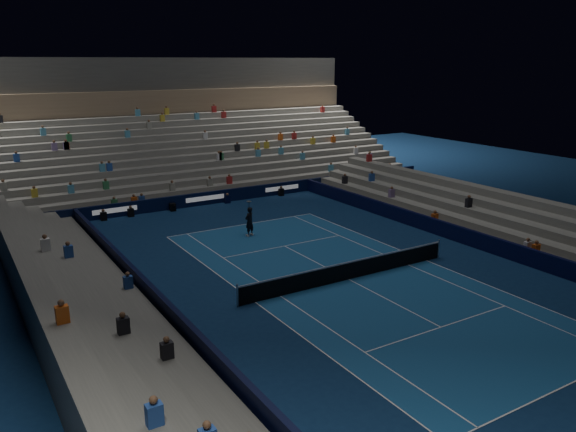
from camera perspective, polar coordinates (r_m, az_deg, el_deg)
The scene contains 11 objects.
ground at distance 29.64m, azimuth 6.12°, elevation -6.36°, with size 90.00×90.00×0.00m, color #0C2449.
court_surface at distance 29.64m, azimuth 6.12°, elevation -6.35°, with size 10.97×23.77×0.01m, color navy.
sponsor_barrier_far at distance 44.86m, azimuth -8.38°, elevation 1.75°, with size 44.00×0.25×1.00m, color black.
sponsor_barrier_east at distance 35.94m, azimuth 18.52°, elevation -2.32°, with size 0.25×37.00×1.00m, color black.
sponsor_barrier_west at distance 25.14m, azimuth -11.94°, elevation -9.48°, with size 0.25×37.00×1.00m, color black.
grandstand_main at distance 52.96m, azimuth -12.58°, elevation 6.79°, with size 44.00×15.20×11.20m.
grandstand_east at distance 38.47m, azimuth 21.92°, elevation -0.86°, with size 5.00×37.00×2.50m.
grandstand_west at distance 24.19m, azimuth -19.84°, elevation -10.04°, with size 5.00×37.00×2.50m.
tennis_net at distance 29.46m, azimuth 6.14°, elevation -5.44°, with size 12.90×0.10×1.10m.
tennis_player at distance 36.43m, azimuth -3.90°, elevation -0.56°, with size 0.70×0.46×1.91m, color black.
broadcast_camera at distance 43.50m, azimuth -11.50°, elevation 0.89°, with size 0.48×0.90×0.56m.
Camera 1 is at (-16.99, -21.69, 10.91)m, focal length 35.42 mm.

